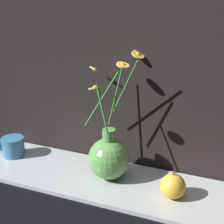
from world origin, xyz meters
name	(u,v)px	position (x,y,z in m)	size (l,w,h in m)	color
ground_plane	(114,184)	(0.00, 0.00, 0.00)	(6.00, 6.00, 0.00)	black
shelf	(114,183)	(0.00, 0.00, 0.01)	(0.89, 0.24, 0.01)	#B2B7BC
vase_with_flowers	(109,156)	(-0.02, 0.01, 0.08)	(0.18, 0.19, 0.37)	#59994C
yellow_mug	(13,146)	(-0.38, 0.02, 0.04)	(0.08, 0.07, 0.06)	teal
orange_fruit	(173,186)	(0.18, -0.02, 0.05)	(0.07, 0.07, 0.08)	gold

